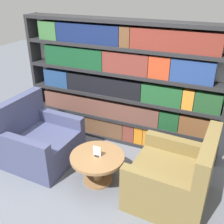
# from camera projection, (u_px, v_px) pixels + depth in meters

# --- Properties ---
(ground_plane) EXTENTS (14.00, 14.00, 0.00)m
(ground_plane) POSITION_uv_depth(u_px,v_px,m) (81.00, 186.00, 3.38)
(ground_plane) COLOR slate
(bookshelf) EXTENTS (3.09, 0.30, 1.91)m
(bookshelf) POSITION_uv_depth(u_px,v_px,m) (120.00, 85.00, 4.00)
(bookshelf) COLOR silver
(bookshelf) RESTS_ON ground_plane
(armchair_left) EXTENTS (0.91, 0.93, 0.93)m
(armchair_left) POSITION_uv_depth(u_px,v_px,m) (40.00, 142.00, 3.76)
(armchair_left) COLOR #42476B
(armchair_left) RESTS_ON ground_plane
(armchair_right) EXTENTS (0.92, 0.95, 0.93)m
(armchair_right) POSITION_uv_depth(u_px,v_px,m) (173.00, 179.00, 3.06)
(armchair_right) COLOR olive
(armchair_right) RESTS_ON ground_plane
(coffee_table) EXTENTS (0.69, 0.69, 0.40)m
(coffee_table) POSITION_uv_depth(u_px,v_px,m) (97.00, 163.00, 3.36)
(coffee_table) COLOR olive
(coffee_table) RESTS_ON ground_plane
(table_sign) EXTENTS (0.11, 0.06, 0.14)m
(table_sign) POSITION_uv_depth(u_px,v_px,m) (97.00, 152.00, 3.28)
(table_sign) COLOR black
(table_sign) RESTS_ON coffee_table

